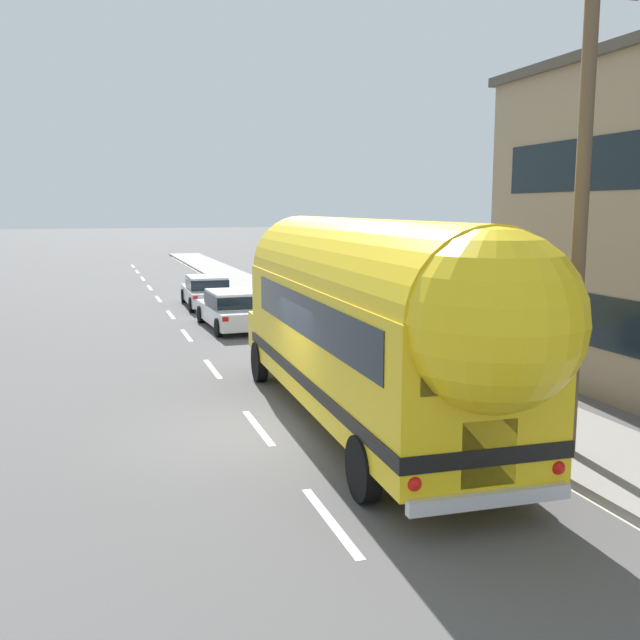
{
  "coord_description": "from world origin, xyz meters",
  "views": [
    {
      "loc": [
        -3.02,
        -13.34,
        4.32
      ],
      "look_at": [
        1.76,
        1.74,
        1.87
      ],
      "focal_mm": 40.64,
      "sensor_mm": 36.0,
      "label": 1
    }
  ],
  "objects_px": {
    "utility_pole": "(581,202)",
    "car_second": "(207,290)",
    "painted_bus": "(371,317)",
    "car_lead": "(233,308)"
  },
  "relations": [
    {
      "from": "car_second",
      "to": "car_lead",
      "type": "bearing_deg",
      "value": -89.79
    },
    {
      "from": "utility_pole",
      "to": "painted_bus",
      "type": "distance_m",
      "value": 4.2
    },
    {
      "from": "utility_pole",
      "to": "painted_bus",
      "type": "bearing_deg",
      "value": 139.91
    },
    {
      "from": "utility_pole",
      "to": "car_second",
      "type": "xyz_separation_m",
      "value": [
        -2.92,
        21.55,
        -3.68
      ]
    },
    {
      "from": "painted_bus",
      "to": "car_lead",
      "type": "xyz_separation_m",
      "value": [
        -0.12,
        13.16,
        -1.56
      ]
    },
    {
      "from": "car_lead",
      "to": "utility_pole",
      "type": "bearing_deg",
      "value": -79.41
    },
    {
      "from": "car_second",
      "to": "painted_bus",
      "type": "bearing_deg",
      "value": -89.57
    },
    {
      "from": "utility_pole",
      "to": "painted_bus",
      "type": "relative_size",
      "value": 0.69
    },
    {
      "from": "car_lead",
      "to": "car_second",
      "type": "bearing_deg",
      "value": 90.21
    },
    {
      "from": "utility_pole",
      "to": "car_second",
      "type": "height_order",
      "value": "utility_pole"
    }
  ]
}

